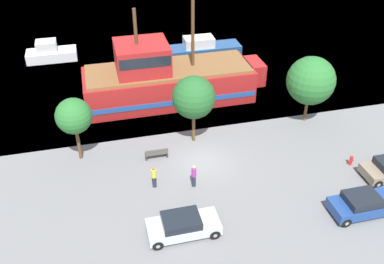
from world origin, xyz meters
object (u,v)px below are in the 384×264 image
moored_boat_dockside (51,53)px  pedestrian_walking_near (154,177)px  parked_car_curb_mid (183,225)px  fire_hydrant (351,160)px  pirate_ship (166,79)px  pedestrian_walking_far (194,176)px  moored_boat_outer (203,48)px  bench_promenade_east (157,154)px  parked_car_curb_front (362,204)px

moored_boat_dockside → pedestrian_walking_near: size_ratio=3.10×
parked_car_curb_mid → fire_hydrant: 13.29m
pirate_ship → pedestrian_walking_far: size_ratio=9.34×
moored_boat_outer → bench_promenade_east: bearing=-115.2°
fire_hydrant → pedestrian_walking_near: size_ratio=0.47×
pirate_ship → fire_hydrant: (10.70, -12.23, -1.55)m
pirate_ship → bench_promenade_east: (-2.37, -8.27, -1.53)m
bench_promenade_east → pedestrian_walking_far: (1.85, -3.50, 0.41)m
parked_car_curb_mid → fire_hydrant: parked_car_curb_mid is taller
fire_hydrant → bench_promenade_east: bearing=163.1°
fire_hydrant → pedestrian_walking_far: pedestrian_walking_far is taller
parked_car_curb_front → parked_car_curb_mid: size_ratio=0.94×
moored_boat_outer → pedestrian_walking_far: bearing=-106.6°
moored_boat_outer → parked_car_curb_front: (3.13, -25.32, -0.03)m
parked_car_curb_front → fire_hydrant: 4.79m
pedestrian_walking_near → moored_boat_dockside: bearing=107.5°
parked_car_curb_front → pedestrian_walking_near: bearing=155.5°
moored_boat_outer → parked_car_curb_mid: 25.57m
bench_promenade_east → pedestrian_walking_near: size_ratio=1.00×
moored_boat_dockside → parked_car_curb_mid: (7.94, -26.78, -0.13)m
parked_car_curb_front → pirate_ship: bearing=117.8°
parked_car_curb_front → moored_boat_outer: bearing=97.1°
moored_boat_outer → pedestrian_walking_near: size_ratio=4.79×
parked_car_curb_front → moored_boat_dockside: bearing=124.2°
pirate_ship → pedestrian_walking_far: pirate_ship is taller
moored_boat_dockside → pedestrian_walking_near: bearing=-72.5°
fire_hydrant → bench_promenade_east: bench_promenade_east is taller
moored_boat_dockside → parked_car_curb_front: (18.83, -27.73, -0.09)m
pirate_ship → parked_car_curb_front: size_ratio=4.00×
moored_boat_dockside → bench_promenade_east: (7.71, -19.41, -0.34)m
pedestrian_walking_near → pedestrian_walking_far: (2.52, -0.56, 0.03)m
parked_car_curb_front → pedestrian_walking_near: size_ratio=2.40×
moored_boat_outer → fire_hydrant: moored_boat_outer is taller
moored_boat_outer → pedestrian_walking_far: (-6.13, -20.50, 0.14)m
parked_car_curb_front → parked_car_curb_mid: 10.93m
moored_boat_dockside → pedestrian_walking_far: bearing=-67.3°
moored_boat_dockside → pirate_ship: bearing=-47.9°
parked_car_curb_mid → pedestrian_walking_near: (-0.90, 4.42, 0.18)m
moored_boat_outer → moored_boat_dockside: bearing=171.3°
moored_boat_dockside → bench_promenade_east: size_ratio=3.09×
pedestrian_walking_near → parked_car_curb_mid: bearing=-78.5°
pedestrian_walking_near → fire_hydrant: bearing=-4.2°
bench_promenade_east → pirate_ship: bearing=74.0°
pirate_ship → parked_car_curb_mid: size_ratio=3.76×
moored_boat_outer → parked_car_curb_front: bearing=-82.9°
pedestrian_walking_far → fire_hydrant: bearing=-2.4°
fire_hydrant → bench_promenade_east: (-13.07, 3.97, 0.02)m
moored_boat_dockside → moored_boat_outer: bearing=-8.7°
moored_boat_dockside → pedestrian_walking_far: 24.83m
pirate_ship → pedestrian_walking_near: (-3.04, -11.21, -1.14)m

